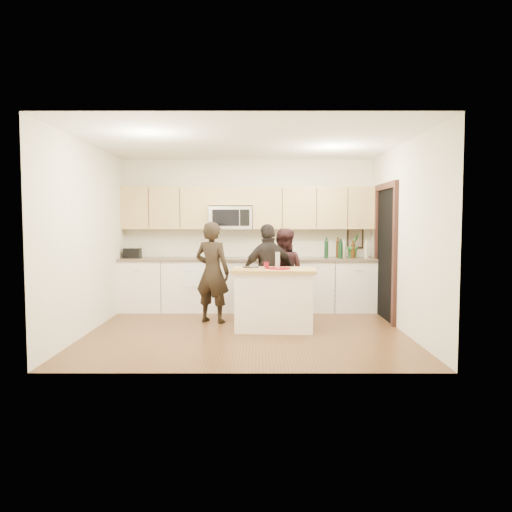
{
  "coord_description": "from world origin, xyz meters",
  "views": [
    {
      "loc": [
        0.15,
        -7.12,
        1.59
      ],
      "look_at": [
        0.14,
        0.35,
        1.07
      ],
      "focal_mm": 35.0,
      "sensor_mm": 36.0,
      "label": 1
    }
  ],
  "objects_px": {
    "island": "(274,299)",
    "woman_left": "(212,272)",
    "woman_center": "(283,273)",
    "woman_right": "(269,273)",
    "toaster": "(132,253)"
  },
  "relations": [
    {
      "from": "island",
      "to": "woman_right",
      "type": "bearing_deg",
      "value": 100.55
    },
    {
      "from": "woman_center",
      "to": "island",
      "type": "bearing_deg",
      "value": 96.12
    },
    {
      "from": "woman_left",
      "to": "woman_center",
      "type": "distance_m",
      "value": 1.18
    },
    {
      "from": "toaster",
      "to": "woman_left",
      "type": "xyz_separation_m",
      "value": [
        1.5,
        -1.02,
        -0.24
      ]
    },
    {
      "from": "island",
      "to": "woman_left",
      "type": "distance_m",
      "value": 1.15
    },
    {
      "from": "woman_center",
      "to": "woman_right",
      "type": "bearing_deg",
      "value": 72.67
    },
    {
      "from": "toaster",
      "to": "woman_right",
      "type": "xyz_separation_m",
      "value": [
        2.39,
        -1.02,
        -0.25
      ]
    },
    {
      "from": "island",
      "to": "woman_center",
      "type": "height_order",
      "value": "woman_center"
    },
    {
      "from": "woman_left",
      "to": "woman_center",
      "type": "height_order",
      "value": "woman_left"
    },
    {
      "from": "island",
      "to": "woman_right",
      "type": "relative_size",
      "value": 0.8
    },
    {
      "from": "island",
      "to": "woman_center",
      "type": "relative_size",
      "value": 0.84
    },
    {
      "from": "woman_left",
      "to": "woman_center",
      "type": "xyz_separation_m",
      "value": [
        1.13,
        0.35,
        -0.06
      ]
    },
    {
      "from": "island",
      "to": "woman_center",
      "type": "xyz_separation_m",
      "value": [
        0.18,
        0.9,
        0.28
      ]
    },
    {
      "from": "island",
      "to": "woman_right",
      "type": "xyz_separation_m",
      "value": [
        -0.07,
        0.55,
        0.32
      ]
    },
    {
      "from": "toaster",
      "to": "woman_left",
      "type": "distance_m",
      "value": 1.83
    }
  ]
}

